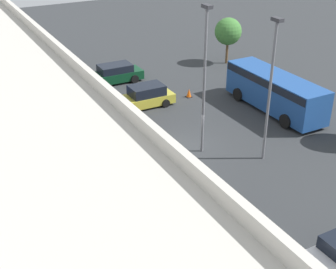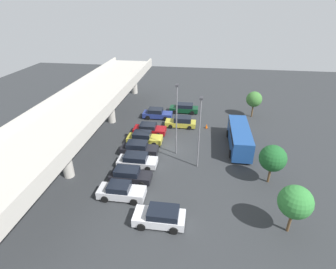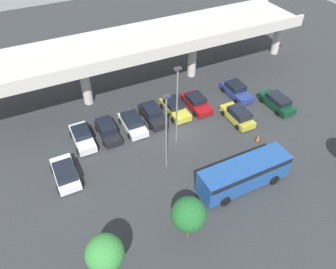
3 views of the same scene
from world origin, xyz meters
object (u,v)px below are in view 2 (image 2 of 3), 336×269
(parked_car_5, at_px, (144,138))
(tree_front_left, at_px, (295,202))
(lamp_post_near_aisle, at_px, (177,116))
(parked_car_3, at_px, (137,160))
(traffic_cone, at_px, (206,126))
(parked_car_0, at_px, (160,216))
(shuttle_bus, at_px, (240,136))
(parked_car_7, at_px, (181,122))
(parked_car_2, at_px, (130,175))
(parked_car_1, at_px, (121,191))
(tree_front_centre, at_px, (273,158))
(parked_car_9, at_px, (184,108))
(parked_car_4, at_px, (139,148))
(lamp_post_mid_lot, at_px, (199,128))
(tree_front_right, at_px, (254,99))
(parked_car_8, at_px, (157,114))
(parked_car_6, at_px, (149,129))

(parked_car_5, relative_size, tree_front_left, 1.04)
(lamp_post_near_aisle, bearing_deg, tree_front_left, -135.94)
(parked_car_3, xyz_separation_m, traffic_cone, (11.19, -7.98, -0.38))
(parked_car_0, xyz_separation_m, shuttle_bus, (14.53, -8.01, 0.87))
(traffic_cone, bearing_deg, parked_car_7, 88.70)
(lamp_post_near_aisle, bearing_deg, parked_car_2, 145.21)
(lamp_post_near_aisle, height_order, traffic_cone, lamp_post_near_aisle)
(parked_car_1, relative_size, tree_front_left, 1.03)
(parked_car_2, bearing_deg, tree_front_centre, 6.94)
(parked_car_9, relative_size, shuttle_bus, 0.55)
(parked_car_1, bearing_deg, tree_front_left, -8.11)
(parked_car_3, height_order, lamp_post_near_aisle, lamp_post_near_aisle)
(parked_car_1, relative_size, parked_car_5, 0.99)
(parked_car_3, bearing_deg, traffic_cone, 54.53)
(shuttle_bus, relative_size, tree_front_centre, 2.02)
(parked_car_4, relative_size, tree_front_left, 1.03)
(parked_car_7, relative_size, lamp_post_near_aisle, 0.51)
(tree_front_left, bearing_deg, parked_car_5, 49.11)
(parked_car_9, xyz_separation_m, traffic_cone, (-5.83, -3.90, -0.42))
(parked_car_9, xyz_separation_m, lamp_post_mid_lot, (-16.26, -2.93, 4.20))
(parked_car_9, bearing_deg, tree_front_right, 178.45)
(lamp_post_near_aisle, height_order, tree_front_left, lamp_post_near_aisle)
(tree_front_right, bearing_deg, parked_car_9, 88.45)
(parked_car_2, height_order, parked_car_4, parked_car_4)
(parked_car_4, distance_m, tree_front_right, 21.29)
(parked_car_9, bearing_deg, shuttle_bus, 126.56)
(parked_car_4, relative_size, parked_car_8, 0.98)
(parked_car_4, bearing_deg, parked_car_8, 88.52)
(parked_car_2, bearing_deg, parked_car_5, 92.08)
(parked_car_1, relative_size, shuttle_bus, 0.53)
(parked_car_0, xyz_separation_m, tree_front_left, (0.65, -10.76, 2.37))
(parked_car_7, bearing_deg, parked_car_3, 69.91)
(parked_car_4, bearing_deg, parked_car_9, 72.70)
(parked_car_5, distance_m, traffic_cone, 10.13)
(parked_car_2, height_order, parked_car_3, parked_car_2)
(parked_car_4, height_order, traffic_cone, parked_car_4)
(parked_car_4, bearing_deg, parked_car_3, -81.10)
(parked_car_6, bearing_deg, parked_car_3, -88.47)
(shuttle_bus, bearing_deg, parked_car_5, 92.76)
(parked_car_1, xyz_separation_m, tree_front_left, (-2.15, -15.12, 2.40))
(parked_car_6, distance_m, lamp_post_mid_lot, 11.28)
(parked_car_7, relative_size, lamp_post_mid_lot, 0.54)
(parked_car_9, height_order, lamp_post_mid_lot, lamp_post_mid_lot)
(parked_car_4, distance_m, shuttle_bus, 13.10)
(parked_car_6, bearing_deg, tree_front_centre, -32.37)
(parked_car_5, relative_size, lamp_post_near_aisle, 0.52)
(parked_car_5, distance_m, parked_car_7, 7.35)
(parked_car_0, relative_size, parked_car_2, 1.01)
(lamp_post_near_aisle, height_order, tree_front_right, lamp_post_near_aisle)
(parked_car_6, distance_m, tree_front_right, 17.88)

